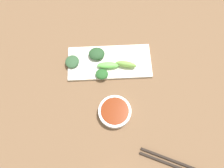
% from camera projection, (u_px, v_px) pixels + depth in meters
% --- Properties ---
extents(tabletop, '(2.10, 2.10, 0.02)m').
position_uv_depth(tabletop, '(116.00, 84.00, 0.90)').
color(tabletop, brown).
rests_on(tabletop, ground).
extents(sauce_bowl, '(0.12, 0.12, 0.03)m').
position_uv_depth(sauce_bowl, '(115.00, 112.00, 0.83)').
color(sauce_bowl, white).
rests_on(sauce_bowl, tabletop).
extents(serving_plate, '(0.15, 0.34, 0.01)m').
position_uv_depth(serving_plate, '(110.00, 62.00, 0.92)').
color(serving_plate, silver).
rests_on(serving_plate, tabletop).
extents(broccoli_leafy_0, '(0.07, 0.06, 0.02)m').
position_uv_depth(broccoli_leafy_0, '(72.00, 62.00, 0.90)').
color(broccoli_leafy_0, '#2E4E2E').
rests_on(broccoli_leafy_0, serving_plate).
extents(broccoli_leafy_1, '(0.06, 0.07, 0.03)m').
position_uv_depth(broccoli_leafy_1, '(97.00, 54.00, 0.91)').
color(broccoli_leafy_1, '#254726').
rests_on(broccoli_leafy_1, serving_plate).
extents(broccoli_stalk_2, '(0.04, 0.09, 0.03)m').
position_uv_depth(broccoli_stalk_2, '(126.00, 64.00, 0.89)').
color(broccoli_stalk_2, '#72A543').
rests_on(broccoli_stalk_2, serving_plate).
extents(broccoli_leafy_3, '(0.05, 0.06, 0.02)m').
position_uv_depth(broccoli_leafy_3, '(102.00, 74.00, 0.88)').
color(broccoli_leafy_3, '#245523').
rests_on(broccoli_leafy_3, serving_plate).
extents(broccoli_stalk_4, '(0.03, 0.09, 0.03)m').
position_uv_depth(broccoli_stalk_4, '(108.00, 65.00, 0.89)').
color(broccoli_stalk_4, '#60B34A').
rests_on(broccoli_stalk_4, serving_plate).
extents(chopsticks, '(0.11, 0.22, 0.01)m').
position_uv_depth(chopsticks, '(172.00, 163.00, 0.77)').
color(chopsticks, black).
rests_on(chopsticks, tabletop).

